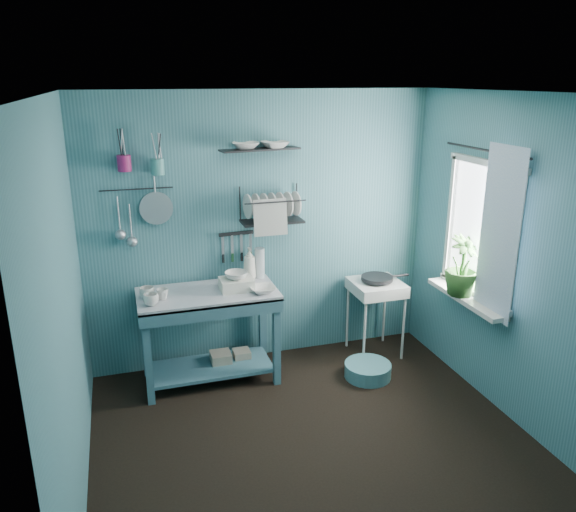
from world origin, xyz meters
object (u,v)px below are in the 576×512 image
object	(u,v)px
hotplate_stand	(375,318)
storage_tin_large	(221,364)
work_counter	(210,336)
frying_pan	(377,278)
utensil_cup_magenta	(124,163)
mug_left	(151,300)
mug_mid	(163,294)
floor_basin	(368,370)
colander	(156,208)
mug_right	(147,293)
dish_rack	(272,205)
wash_tub	(236,284)
potted_plant	(463,266)
storage_tin_small	(242,360)
utensil_cup_teal	(158,167)
soap_bottle	(249,264)
water_bottle	(260,263)

from	to	relation	value
hotplate_stand	storage_tin_large	world-z (taller)	hotplate_stand
work_counter	frying_pan	xyz separation A→B (m)	(1.62, 0.04, 0.36)
utensil_cup_magenta	mug_left	bearing A→B (deg)	-75.55
mug_mid	floor_basin	size ratio (longest dim) A/B	0.24
utensil_cup_magenta	colander	xyz separation A→B (m)	(0.23, 0.03, -0.39)
mug_right	dish_rack	distance (m)	1.31
mug_left	mug_right	bearing A→B (deg)	97.13
wash_tub	potted_plant	xyz separation A→B (m)	(1.80, -0.64, 0.20)
wash_tub	utensil_cup_magenta	world-z (taller)	utensil_cup_magenta
storage_tin_large	storage_tin_small	world-z (taller)	storage_tin_large
colander	potted_plant	xyz separation A→B (m)	(2.41, -0.95, -0.45)
utensil_cup_teal	colander	size ratio (longest dim) A/B	0.46
utensil_cup_teal	colander	world-z (taller)	utensil_cup_teal
utensil_cup_magenta	storage_tin_large	world-z (taller)	utensil_cup_magenta
wash_tub	dish_rack	size ratio (longest dim) A/B	0.51
mug_right	mug_mid	bearing A→B (deg)	-26.57
work_counter	wash_tub	xyz separation A→B (m)	(0.25, -0.02, 0.47)
colander	soap_bottle	bearing A→B (deg)	-6.42
soap_bottle	dish_rack	xyz separation A→B (m)	(0.22, 0.01, 0.52)
soap_bottle	dish_rack	size ratio (longest dim) A/B	0.54
utensil_cup_teal	storage_tin_large	distance (m)	1.84
wash_tub	water_bottle	distance (m)	0.37
mug_left	frying_pan	distance (m)	2.11
colander	storage_tin_small	distance (m)	1.59
frying_pan	utensil_cup_magenta	world-z (taller)	utensil_cup_magenta
wash_tub	dish_rack	world-z (taller)	dish_rack
wash_tub	colander	world-z (taller)	colander
storage_tin_small	soap_bottle	bearing A→B (deg)	45.00
mug_left	mug_right	world-z (taller)	same
hotplate_stand	storage_tin_large	size ratio (longest dim) A/B	3.37
work_counter	mug_mid	bearing A→B (deg)	-167.33
storage_tin_small	mug_mid	bearing A→B (deg)	-168.37
soap_bottle	floor_basin	bearing A→B (deg)	-31.61
soap_bottle	utensil_cup_teal	size ratio (longest dim) A/B	2.30
soap_bottle	storage_tin_large	world-z (taller)	soap_bottle
mug_left	soap_bottle	xyz separation A→B (m)	(0.90, 0.36, 0.10)
hotplate_stand	storage_tin_small	xyz separation A→B (m)	(-1.32, 0.04, -0.27)
utensil_cup_magenta	floor_basin	size ratio (longest dim) A/B	0.31
mug_mid	soap_bottle	bearing A→B (deg)	18.00
utensil_cup_magenta	storage_tin_small	xyz separation A→B (m)	(0.89, -0.18, -1.83)
mug_left	colander	size ratio (longest dim) A/B	0.44
water_bottle	utensil_cup_magenta	bearing A→B (deg)	178.06
wash_tub	storage_tin_small	world-z (taller)	wash_tub
storage_tin_small	floor_basin	world-z (taller)	storage_tin_small
mug_mid	frying_pan	size ratio (longest dim) A/B	0.33
mug_mid	work_counter	bearing A→B (deg)	8.97
frying_pan	colander	bearing A→B (deg)	172.95
storage_tin_large	utensil_cup_magenta	bearing A→B (deg)	163.20
potted_plant	storage_tin_large	distance (m)	2.30
wash_tub	utensil_cup_teal	xyz separation A→B (m)	(-0.58, 0.28, 1.00)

